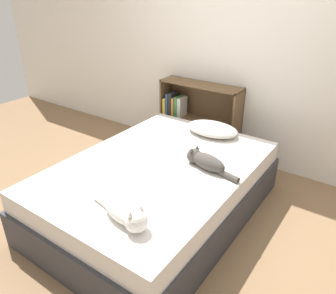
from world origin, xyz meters
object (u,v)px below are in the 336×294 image
cat_light (126,214)px  bookshelf (197,116)px  cat_dark (205,161)px  pillow (212,129)px  bed (158,189)px

cat_light → bookshelf: 2.09m
cat_dark → bookshelf: (-0.71, 1.09, -0.11)m
pillow → cat_dark: 0.69m
cat_light → bookshelf: bearing=119.6°
bed → pillow: (0.08, 0.82, 0.31)m
pillow → cat_light: bearing=-82.2°
cat_light → cat_dark: cat_light is taller
pillow → cat_light: cat_light is taller
bed → cat_light: (0.28, -0.71, 0.32)m
pillow → bookshelf: 0.64m
bed → cat_dark: 0.50m
cat_light → cat_dark: (0.06, 0.89, -0.00)m
cat_dark → pillow: bearing=-55.5°
pillow → cat_dark: (0.27, -0.63, 0.01)m
bed → cat_dark: (0.35, 0.18, 0.31)m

